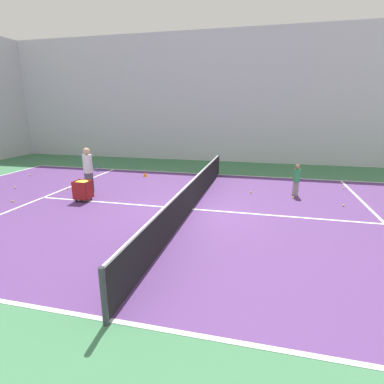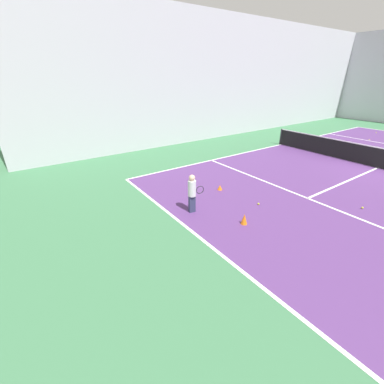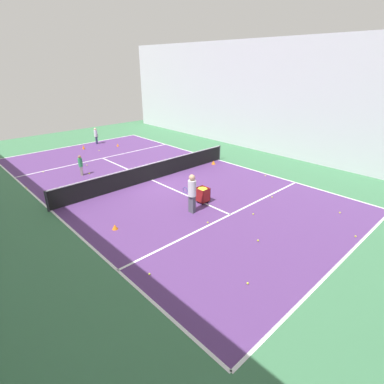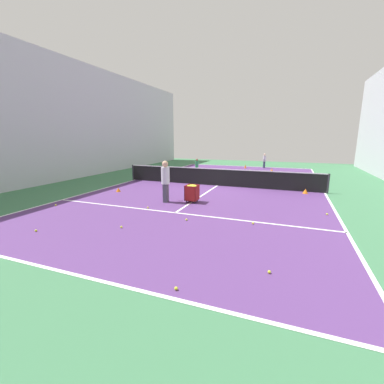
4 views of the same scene
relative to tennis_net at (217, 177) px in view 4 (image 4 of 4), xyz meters
The scene contains 34 objects.
ground_plane 0.53m from the tennis_net, ahead, with size 33.66×33.66×0.00m, color #3D754C.
court_playing_area 0.53m from the tennis_net, ahead, with size 11.44×21.50×0.00m.
line_baseline_near 10.76m from the tennis_net, 90.00° to the right, with size 11.44×0.10×0.00m, color white.
line_baseline_far 10.76m from the tennis_net, 90.00° to the left, with size 11.44×0.10×0.00m, color white.
line_sideline_left 5.74m from the tennis_net, behind, with size 0.10×21.50×0.00m, color white.
line_sideline_right 5.74m from the tennis_net, ahead, with size 0.10×21.50×0.00m, color white.
line_service_near 5.94m from the tennis_net, 90.00° to the right, with size 11.44×0.10×0.00m, color white.
line_service_far 5.94m from the tennis_net, 90.00° to the left, with size 11.44×0.10×0.00m, color white.
line_centre_service 0.52m from the tennis_net, ahead, with size 0.10×11.82×0.00m, color white.
hall_enclosure_right 10.44m from the tennis_net, ahead, with size 0.15×29.96×7.84m.
tennis_net is the anchor object (origin of this frame).
player_near_baseline 10.18m from the tennis_net, 99.45° to the right, with size 0.31×0.62×1.33m.
coach_at_net 4.71m from the tennis_net, 76.60° to the left, with size 0.39×0.70×1.83m.
child_midcourt 4.41m from the tennis_net, 54.01° to the right, with size 0.35×0.35×1.24m.
ball_cart 4.15m from the tennis_net, 90.02° to the left, with size 0.51×0.56×0.78m.
training_cone_0 8.48m from the tennis_net, 107.21° to the right, with size 0.20×0.20×0.20m, color orange.
training_cone_1 4.80m from the tennis_net, behind, with size 0.27×0.27×0.24m, color orange.
training_cone_2 5.65m from the tennis_net, 38.38° to the left, with size 0.24×0.24×0.21m, color orange.
training_cone_3 9.18m from the tennis_net, 90.65° to the right, with size 0.20×0.20×0.34m, color orange.
tennis_ball_0 5.92m from the tennis_net, 77.35° to the left, with size 0.07×0.07×0.07m, color yellow.
tennis_ball_1 9.78m from the tennis_net, 71.24° to the left, with size 0.07×0.07×0.07m, color yellow.
tennis_ball_2 7.87m from the tennis_net, 95.24° to the right, with size 0.07×0.07×0.07m, color yellow.
tennis_ball_3 7.05m from the tennis_net, 53.92° to the right, with size 0.07×0.07×0.07m, color yellow.
tennis_ball_4 5.36m from the tennis_net, 73.05° to the right, with size 0.07×0.07×0.07m, color yellow.
tennis_ball_5 6.68m from the tennis_net, 96.45° to the left, with size 0.07×0.07×0.07m, color yellow.
tennis_ball_6 9.96m from the tennis_net, 111.95° to the left, with size 0.07×0.07×0.07m, color yellow.
tennis_ball_7 6.79m from the tennis_net, 142.32° to the left, with size 0.07×0.07×0.07m, color yellow.
tennis_ball_8 3.16m from the tennis_net, 36.82° to the right, with size 0.07×0.07×0.07m, color yellow.
tennis_ball_9 8.11m from the tennis_net, 83.61° to the left, with size 0.07×0.07×0.07m, color yellow.
tennis_ball_10 6.81m from the tennis_net, 32.57° to the right, with size 0.07×0.07×0.07m, color yellow.
tennis_ball_11 8.52m from the tennis_net, 53.28° to the left, with size 0.07×0.07×0.07m, color yellow.
tennis_ball_12 6.85m from the tennis_net, 115.54° to the left, with size 0.07×0.07×0.07m, color yellow.
tennis_ball_13 10.71m from the tennis_net, 101.44° to the left, with size 0.07×0.07×0.07m, color yellow.
tennis_ball_14 4.13m from the tennis_net, 57.74° to the right, with size 0.07×0.07×0.07m, color yellow.
Camera 4 is at (-3.97, 14.43, 2.85)m, focal length 24.00 mm.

